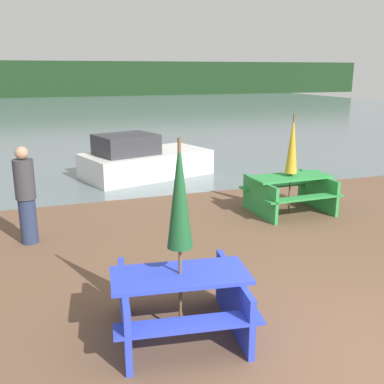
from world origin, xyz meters
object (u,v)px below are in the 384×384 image
Objects in this scene: umbrella_gold at (292,144)px; boat at (143,160)px; picnic_table_blue at (180,298)px; person at (26,196)px; umbrella_darkgreen at (180,196)px; picnic_table_green at (290,190)px.

boat is (-2.19, 4.27, -0.98)m from umbrella_gold.
umbrella_gold is 0.54× the size of boat.
umbrella_gold reaches higher than picnic_table_blue.
umbrella_darkgreen is at bearing -65.14° from person.
person is (-5.24, -0.08, 0.39)m from picnic_table_green.
umbrella_darkgreen is at bearing -134.77° from umbrella_gold.
picnic_table_blue is 3.93m from person.
picnic_table_green reaches higher than picnic_table_blue.
umbrella_gold is at bearing 0.92° from person.
picnic_table_blue is at bearing -134.77° from picnic_table_green.
boat is at bearing 117.21° from picnic_table_green.
picnic_table_green is at bearing 45.23° from picnic_table_blue.
umbrella_gold is 0.92× the size of umbrella_darkgreen.
umbrella_darkgreen is (-0.00, 0.00, 1.20)m from picnic_table_blue.
person is at bearing -141.91° from boat.
umbrella_gold reaches higher than person.
person is (-3.05, -4.35, 0.39)m from boat.
boat is (-2.19, 4.27, -0.00)m from picnic_table_green.
picnic_table_green is 5.24m from umbrella_darkgreen.
picnic_table_blue is 0.98× the size of picnic_table_green.
umbrella_darkgreen is (-3.60, -3.63, 0.19)m from umbrella_gold.
umbrella_gold is at bearing 45.23° from umbrella_darkgreen.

